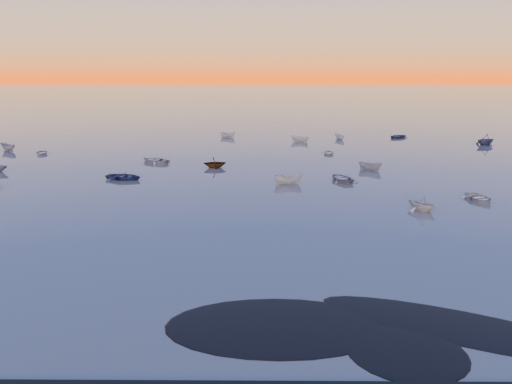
# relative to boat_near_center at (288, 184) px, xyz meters

# --- Properties ---
(ground) EXTENTS (600.00, 600.00, 0.00)m
(ground) POSITION_rel_boat_near_center_xyz_m (-3.60, 63.08, 0.00)
(ground) COLOR #655D54
(ground) RESTS_ON ground
(mud_lobes) EXTENTS (140.00, 6.00, 0.07)m
(mud_lobes) POSITION_rel_boat_near_center_xyz_m (-3.60, -37.92, 0.01)
(mud_lobes) COLOR black
(mud_lobes) RESTS_ON ground
(moored_fleet) EXTENTS (124.00, 58.00, 1.20)m
(moored_fleet) POSITION_rel_boat_near_center_xyz_m (-3.60, 16.08, 0.00)
(moored_fleet) COLOR #BBBBB7
(moored_fleet) RESTS_ON ground
(boat_near_center) EXTENTS (1.99, 3.70, 1.22)m
(boat_near_center) POSITION_rel_boat_near_center_xyz_m (0.00, 0.00, 0.00)
(boat_near_center) COLOR #BBBBB7
(boat_near_center) RESTS_ON ground
(boat_near_right) EXTENTS (3.58, 3.27, 1.18)m
(boat_near_right) POSITION_rel_boat_near_center_xyz_m (12.72, -11.68, 0.00)
(boat_near_right) COLOR #BBBBB7
(boat_near_right) RESTS_ON ground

